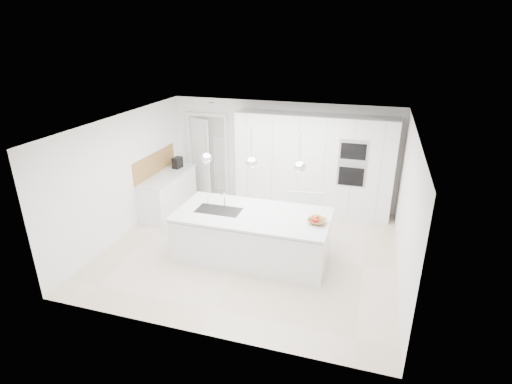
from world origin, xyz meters
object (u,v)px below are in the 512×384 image
(bar_stool_right, at_px, (312,219))
(island_base, at_px, (252,237))
(espresso_machine, at_px, (177,163))
(bar_stool_left, at_px, (294,216))
(fruit_bowl, at_px, (317,221))

(bar_stool_right, bearing_deg, island_base, -147.09)
(espresso_machine, relative_size, bar_stool_left, 0.27)
(island_base, distance_m, bar_stool_right, 1.35)
(fruit_bowl, bearing_deg, bar_stool_right, 102.99)
(island_base, xyz_separation_m, espresso_machine, (-2.53, 2.01, 0.60))
(espresso_machine, relative_size, bar_stool_right, 0.26)
(island_base, relative_size, bar_stool_left, 2.86)
(fruit_bowl, height_order, espresso_machine, espresso_machine)
(bar_stool_right, bearing_deg, espresso_machine, 152.13)
(fruit_bowl, relative_size, espresso_machine, 1.19)
(island_base, relative_size, espresso_machine, 10.44)
(bar_stool_left, height_order, bar_stool_right, bar_stool_right)
(fruit_bowl, height_order, bar_stool_right, bar_stool_right)
(espresso_machine, bearing_deg, bar_stool_left, -9.25)
(espresso_machine, distance_m, bar_stool_right, 3.71)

